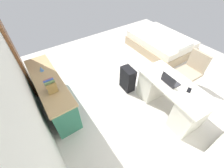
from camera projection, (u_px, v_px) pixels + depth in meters
ground_plane at (144, 80)px, 3.89m from camera, size 6.07×6.07×0.00m
wall_back at (15, 79)px, 1.90m from camera, size 4.02×0.10×2.77m
door_wooden at (15, 51)px, 3.04m from camera, size 0.88×0.05×2.04m
desk at (170, 96)px, 3.00m from camera, size 1.49×0.78×0.73m
office_chair at (189, 73)px, 3.45m from camera, size 0.52×0.52×0.94m
credenza at (52, 92)px, 3.09m from camera, size 1.80×0.48×0.74m
bed at (160, 43)px, 4.81m from camera, size 1.94×1.46×0.58m
suitcase_black at (128, 79)px, 3.50m from camera, size 0.38×0.25×0.60m
laptop at (170, 81)px, 2.74m from camera, size 0.33×0.25×0.21m
computer_mouse at (161, 74)px, 2.94m from camera, size 0.07×0.10×0.03m
cell_phone_near_laptop at (189, 90)px, 2.64m from camera, size 0.11×0.15×0.01m
book_row at (51, 86)px, 2.56m from camera, size 0.19×0.17×0.24m
figurine_small at (41, 69)px, 2.98m from camera, size 0.08×0.08×0.11m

